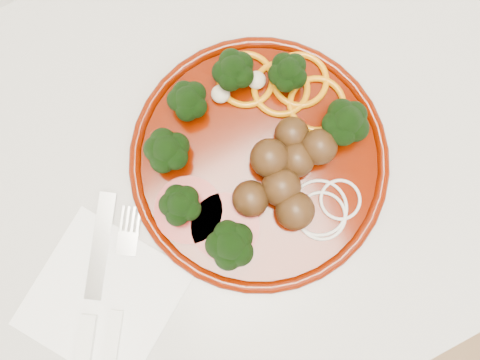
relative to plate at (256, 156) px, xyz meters
name	(u,v)px	position (x,y,z in m)	size (l,w,h in m)	color
counter	(285,175)	(0.09, 0.01, -0.47)	(2.40, 0.60, 0.90)	beige
plate	(256,156)	(0.00, 0.00, 0.00)	(0.30, 0.30, 0.06)	#510D00
napkin	(103,298)	(-0.23, -0.06, -0.02)	(0.15, 0.15, 0.00)	white
knife	(89,321)	(-0.25, -0.08, -0.01)	(0.14, 0.20, 0.01)	silver
fork	(115,327)	(-0.23, -0.10, -0.01)	(0.13, 0.18, 0.01)	white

